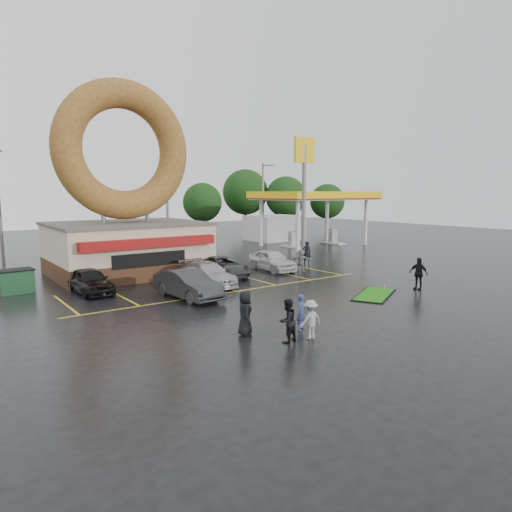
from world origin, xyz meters
TOP-DOWN VIEW (x-y plane):
  - ground at (0.00, 0.00)m, footprint 120.00×120.00m
  - donut_shop at (-3.00, 12.97)m, footprint 10.20×8.70m
  - gas_station at (20.00, 20.94)m, footprint 12.30×13.65m
  - shell_sign at (13.00, 12.00)m, footprint 2.20×0.36m
  - streetlight_mid at (4.00, 20.92)m, footprint 0.40×2.21m
  - streetlight_right at (16.00, 21.92)m, footprint 0.40×2.21m
  - tree_far_a at (26.00, 30.00)m, footprint 5.60×5.60m
  - tree_far_b at (32.00, 28.00)m, footprint 4.90×4.90m
  - tree_far_c at (22.00, 34.00)m, footprint 6.30×6.30m
  - tree_far_d at (14.00, 32.00)m, footprint 4.90×4.90m
  - car_black at (-7.12, 8.00)m, footprint 1.90×4.35m
  - car_dgrey at (-3.16, 3.50)m, footprint 2.11×4.94m
  - car_silver at (-0.46, 5.97)m, footprint 2.06×4.97m
  - car_grey at (1.91, 8.00)m, footprint 2.63×5.14m
  - car_white at (6.17, 7.85)m, footprint 2.28×4.74m
  - person_blue at (-2.04, -4.56)m, footprint 0.67×0.59m
  - person_blackjkt at (-3.57, -5.45)m, footprint 0.94×0.80m
  - person_hoodie at (-2.56, -5.68)m, footprint 1.04×0.62m
  - person_bystander at (-4.39, -3.76)m, footprint 0.91×1.07m
  - person_cameraman at (9.08, -2.62)m, footprint 0.63×1.20m
  - person_walker_near at (7.70, 6.35)m, footprint 1.29×1.54m
  - person_walker_far at (10.31, 8.57)m, footprint 0.81×0.79m
  - dumpster at (-10.58, 10.66)m, footprint 1.89×1.33m
  - putting_green at (5.73, -2.09)m, footprint 4.33×3.36m

SIDE VIEW (x-z plane):
  - ground at x=0.00m, z-range 0.00..0.00m
  - putting_green at x=5.73m, z-range -0.22..0.28m
  - dumpster at x=-10.58m, z-range 0.00..1.30m
  - car_grey at x=1.91m, z-range 0.00..1.39m
  - car_silver at x=-0.46m, z-range 0.00..1.44m
  - car_black at x=-7.12m, z-range 0.00..1.46m
  - person_blue at x=-2.04m, z-range 0.00..1.55m
  - car_white at x=6.17m, z-range 0.00..1.56m
  - person_hoodie at x=-2.56m, z-range 0.00..1.58m
  - car_dgrey at x=-3.16m, z-range 0.00..1.59m
  - person_walker_near at x=7.70m, z-range 0.00..1.66m
  - person_blackjkt at x=-3.57m, z-range 0.00..1.72m
  - person_bystander at x=-4.39m, z-range 0.00..1.85m
  - person_walker_far at x=10.31m, z-range 0.00..1.87m
  - person_cameraman at x=9.08m, z-range 0.00..1.95m
  - gas_station at x=20.00m, z-range 0.75..6.65m
  - donut_shop at x=-3.00m, z-range -2.29..11.21m
  - tree_far_b at x=32.00m, z-range 1.03..8.03m
  - tree_far_d at x=14.00m, z-range 1.03..8.03m
  - streetlight_mid at x=4.00m, z-range 0.28..9.28m
  - streetlight_right at x=16.00m, z-range 0.28..9.28m
  - tree_far_a at x=26.00m, z-range 1.18..9.18m
  - tree_far_c at x=22.00m, z-range 1.34..10.34m
  - shell_sign at x=13.00m, z-range 2.08..12.68m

